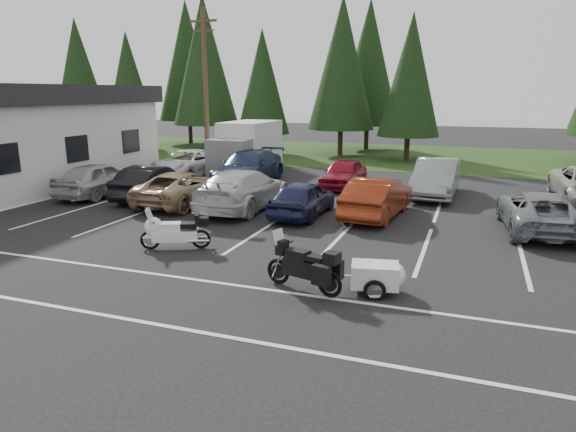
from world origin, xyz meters
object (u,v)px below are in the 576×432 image
(car_near_0, at_px, (99,179))
(car_near_6, at_px, (540,212))
(car_far_3, at_px, (436,178))
(car_far_0, at_px, (188,164))
(utility_pole, at_px, (206,89))
(car_near_2, at_px, (183,188))
(touring_motorcycle, at_px, (175,228))
(car_near_4, at_px, (303,198))
(box_truck, at_px, (243,148))
(car_near_3, at_px, (244,189))
(car_far_2, at_px, (344,173))
(adventure_motorcycle, at_px, (303,262))
(car_near_1, at_px, (152,182))
(car_far_1, at_px, (249,167))
(car_near_5, at_px, (377,197))
(cargo_trailer, at_px, (375,278))

(car_near_0, distance_m, car_near_6, 17.98)
(car_near_0, relative_size, car_far_3, 0.91)
(car_far_0, bearing_deg, utility_pole, 81.87)
(car_near_2, distance_m, touring_motorcycle, 6.39)
(car_near_2, xyz_separation_m, car_near_4, (5.35, -0.29, -0.01))
(box_truck, height_order, car_near_3, box_truck)
(car_near_0, bearing_deg, car_far_0, -100.81)
(car_far_2, bearing_deg, car_near_2, -129.98)
(car_near_4, height_order, adventure_motorcycle, adventure_motorcycle)
(car_far_0, height_order, adventure_motorcycle, car_far_0)
(car_far_0, bearing_deg, car_far_3, 1.03)
(car_near_1, bearing_deg, car_near_3, 169.24)
(car_near_4, bearing_deg, car_far_2, -88.57)
(car_far_3, bearing_deg, box_truck, 166.23)
(car_near_6, distance_m, car_far_2, 9.96)
(utility_pole, bearing_deg, box_truck, 14.04)
(car_far_2, bearing_deg, adventure_motorcycle, -78.46)
(car_far_1, bearing_deg, car_near_5, -35.53)
(car_far_3, xyz_separation_m, adventure_motorcycle, (-2.03, -12.76, -0.12))
(car_near_4, relative_size, touring_motorcycle, 1.74)
(car_far_2, xyz_separation_m, car_far_3, (4.41, -0.67, 0.13))
(cargo_trailer, relative_size, adventure_motorcycle, 0.68)
(car_near_6, xyz_separation_m, car_far_2, (-8.14, 5.74, 0.02))
(car_near_5, bearing_deg, car_far_2, -59.02)
(car_near_3, height_order, cargo_trailer, car_near_3)
(utility_pole, bearing_deg, car_far_3, -10.88)
(car_near_6, height_order, adventure_motorcycle, adventure_motorcycle)
(utility_pole, xyz_separation_m, adventure_motorcycle, (10.82, -15.23, -3.99))
(utility_pole, distance_m, car_far_1, 5.76)
(car_near_3, height_order, adventure_motorcycle, car_near_3)
(box_truck, height_order, car_far_0, box_truck)
(car_near_1, xyz_separation_m, car_far_2, (7.20, 5.56, -0.04))
(adventure_motorcycle, bearing_deg, car_near_1, 156.22)
(adventure_motorcycle, bearing_deg, car_near_5, 103.60)
(car_near_5, xyz_separation_m, car_far_2, (-2.65, 5.56, -0.05))
(car_near_1, xyz_separation_m, car_far_3, (11.61, 4.89, 0.09))
(touring_motorcycle, bearing_deg, cargo_trailer, -37.25)
(car_near_2, distance_m, car_near_3, 2.77)
(box_truck, distance_m, car_near_4, 10.80)
(car_far_3, bearing_deg, touring_motorcycle, -119.65)
(cargo_trailer, height_order, adventure_motorcycle, adventure_motorcycle)
(touring_motorcycle, distance_m, cargo_trailer, 6.39)
(utility_pole, height_order, car_near_4, utility_pole)
(box_truck, xyz_separation_m, car_far_2, (6.44, -2.30, -0.75))
(car_near_4, bearing_deg, cargo_trailer, 122.28)
(car_far_0, height_order, car_far_3, car_far_3)
(car_near_5, distance_m, adventure_motorcycle, 7.88)
(car_near_4, bearing_deg, car_far_3, -126.45)
(car_near_1, bearing_deg, car_far_2, -147.68)
(car_near_1, bearing_deg, adventure_motorcycle, 135.25)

